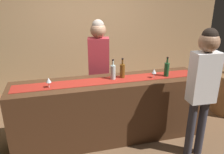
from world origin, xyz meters
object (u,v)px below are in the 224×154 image
wine_glass_mid_counter (154,71)px  wine_bottle_clear (113,72)px  bartender (99,60)px  wine_bottle_amber (122,71)px  customer_sipping (203,81)px  wine_bottle_green (167,69)px  wine_glass_near_customer (49,80)px

wine_glass_mid_counter → wine_bottle_clear: bearing=169.5°
wine_bottle_clear → wine_glass_mid_counter: size_ratio=2.10×
wine_bottle_clear → bartender: size_ratio=0.17×
wine_bottle_clear → bartender: 0.56m
wine_bottle_clear → wine_bottle_amber: bearing=8.1°
wine_bottle_clear → customer_sipping: bearing=-35.4°
wine_bottle_green → wine_glass_near_customer: bearing=-179.6°
wine_bottle_green → bartender: 1.10m
wine_glass_near_customer → wine_glass_mid_counter: size_ratio=1.00×
wine_bottle_clear → wine_glass_near_customer: (-0.90, -0.10, -0.01)m
bartender → wine_bottle_green: bearing=156.3°
wine_glass_mid_counter → bartender: 0.96m
wine_bottle_clear → wine_glass_near_customer: 0.91m
wine_bottle_clear → wine_bottle_green: same height
wine_glass_near_customer → bartender: (0.80, 0.64, 0.03)m
wine_bottle_green → wine_bottle_amber: 0.67m
wine_bottle_amber → customer_sipping: (0.84, -0.73, 0.03)m
wine_bottle_amber → wine_glass_near_customer: size_ratio=2.10×
wine_bottle_amber → wine_glass_mid_counter: size_ratio=2.10×
wine_bottle_amber → bartender: 0.58m
bartender → wine_bottle_amber: bearing=126.3°
bartender → customer_sipping: 1.66m
wine_bottle_green → wine_glass_mid_counter: wine_bottle_green is taller
wine_glass_near_customer → customer_sipping: customer_sipping is taller
wine_bottle_amber → wine_glass_mid_counter: bearing=-16.4°
wine_bottle_clear → wine_glass_mid_counter: 0.60m
wine_bottle_green → bartender: bartender is taller
wine_bottle_clear → wine_glass_near_customer: bearing=-174.0°
wine_glass_mid_counter → bartender: bearing=136.6°
bartender → customer_sipping: size_ratio=1.00×
wine_bottle_green → wine_glass_mid_counter: (-0.21, -0.03, -0.01)m
wine_glass_near_customer → wine_glass_mid_counter: same height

